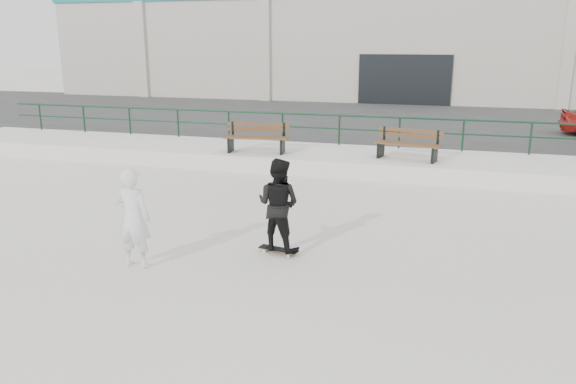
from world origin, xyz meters
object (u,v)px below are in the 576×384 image
(standing_skater, at_px, (278,204))
(skateboard, at_px, (279,250))
(bench_left, at_px, (257,138))
(bench_right, at_px, (408,144))
(seated_skater, at_px, (133,218))

(standing_skater, bearing_deg, skateboard, 102.35)
(bench_left, distance_m, skateboard, 7.56)
(bench_right, height_order, standing_skater, standing_skater)
(bench_left, relative_size, bench_right, 1.01)
(bench_left, xyz_separation_m, skateboard, (2.85, -6.94, -0.89))
(standing_skater, bearing_deg, bench_left, -55.30)
(skateboard, relative_size, seated_skater, 0.44)
(bench_left, bearing_deg, bench_right, -3.14)
(standing_skater, relative_size, seated_skater, 0.97)
(bench_left, relative_size, seated_skater, 1.13)
(bench_right, bearing_deg, skateboard, -92.23)
(bench_right, distance_m, seated_skater, 9.43)
(bench_left, xyz_separation_m, seated_skater, (0.58, -8.26, -0.05))
(bench_left, height_order, bench_right, bench_left)
(skateboard, xyz_separation_m, seated_skater, (-2.27, -1.32, 0.84))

